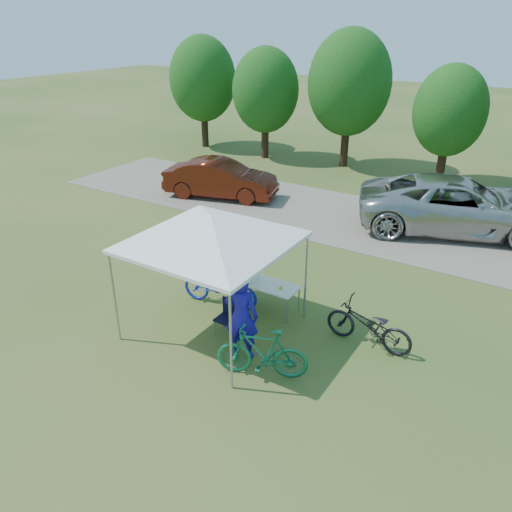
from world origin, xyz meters
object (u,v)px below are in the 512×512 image
at_px(cooler, 248,271).
at_px(cyclist, 241,316).
at_px(folding_table, 264,284).
at_px(folding_chair, 228,314).
at_px(bike_green, 262,352).
at_px(bike_blue, 220,286).
at_px(sedan, 221,179).
at_px(minivan, 458,205).
at_px(bike_dark, 368,326).

height_order(cooler, cyclist, cyclist).
relative_size(folding_table, cyclist, 0.87).
relative_size(folding_chair, cooler, 1.54).
bearing_deg(bike_green, cooler, -164.32).
height_order(folding_table, bike_blue, bike_blue).
xyz_separation_m(cyclist, sedan, (-6.35, 8.05, -0.23)).
relative_size(folding_chair, bike_blue, 0.41).
height_order(cyclist, minivan, cyclist).
relative_size(cooler, minivan, 0.08).
bearing_deg(folding_chair, cooler, 103.24).
bearing_deg(folding_chair, cyclist, -36.93).
xyz_separation_m(bike_dark, sedan, (-8.44, 6.33, 0.24)).
distance_m(cyclist, bike_green, 0.88).
bearing_deg(sedan, cooler, -155.63).
bearing_deg(sedan, folding_table, -153.27).
relative_size(cooler, sedan, 0.12).
distance_m(bike_blue, bike_green, 2.89).
relative_size(cooler, bike_dark, 0.27).
bearing_deg(bike_green, bike_blue, -150.57).
bearing_deg(bike_blue, sedan, 25.18).
relative_size(cooler, bike_green, 0.29).
bearing_deg(minivan, bike_dark, 159.13).
relative_size(bike_blue, bike_dark, 1.02).
distance_m(folding_table, bike_green, 2.54).
xyz_separation_m(folding_chair, bike_dark, (2.84, 1.17, 0.03)).
height_order(folding_table, folding_chair, folding_chair).
xyz_separation_m(cyclist, bike_dark, (2.09, 1.73, -0.46)).
distance_m(folding_chair, cooler, 1.40).
height_order(cooler, minivan, minivan).
xyz_separation_m(bike_green, bike_dark, (1.39, 2.05, -0.04)).
xyz_separation_m(cooler, cyclist, (1.05, -1.86, 0.08)).
relative_size(folding_table, bike_dark, 0.88).
bearing_deg(cooler, sedan, 130.56).
height_order(cyclist, bike_blue, cyclist).
bearing_deg(cyclist, sedan, -67.84).
xyz_separation_m(cooler, bike_green, (1.75, -2.19, -0.34)).
bearing_deg(sedan, bike_green, -156.12).
bearing_deg(sedan, bike_dark, -143.04).
height_order(bike_green, sedan, sedan).
bearing_deg(minivan, cyclist, 146.76).
relative_size(bike_blue, minivan, 0.31).
distance_m(folding_chair, sedan, 9.36).
xyz_separation_m(folding_chair, bike_blue, (-0.85, 0.88, 0.04)).
bearing_deg(bike_dark, cyclist, -49.03).
xyz_separation_m(bike_blue, minivan, (3.79, 7.95, 0.39)).
bearing_deg(folding_table, bike_dark, -2.88).
bearing_deg(cooler, bike_dark, -2.46).
bearing_deg(bike_blue, bike_dark, -96.06).
relative_size(bike_dark, minivan, 0.30).
bearing_deg(folding_chair, bike_green, -31.58).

